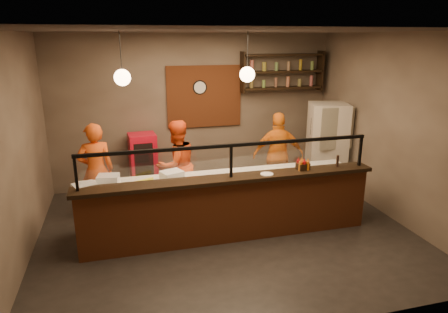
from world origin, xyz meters
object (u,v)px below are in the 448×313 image
object	(u,v)px
condiment_caddy	(303,166)
pepper_mill	(338,161)
cook_mid	(177,165)
wall_clock	(200,87)
fridge	(327,146)
pizza_dough	(277,172)
red_cooler	(143,163)
cook_right	(278,155)
cook_left	(96,171)

from	to	relation	value
condiment_caddy	pepper_mill	world-z (taller)	pepper_mill
cook_mid	pepper_mill	distance (m)	2.86
wall_clock	fridge	bearing A→B (deg)	-22.05
cook_mid	condiment_caddy	xyz separation A→B (m)	(1.84, -1.42, 0.27)
cook_mid	pizza_dough	xyz separation A→B (m)	(1.57, -1.04, 0.07)
wall_clock	red_cooler	xyz separation A→B (m)	(-1.27, -0.31, -1.48)
fridge	pizza_dough	xyz separation A→B (m)	(-1.65, -1.32, 0.00)
pizza_dough	pepper_mill	distance (m)	1.00
cook_mid	wall_clock	bearing A→B (deg)	-143.86
cook_mid	condiment_caddy	size ratio (longest dim) A/B	8.88
fridge	red_cooler	xyz separation A→B (m)	(-3.77, 0.70, -0.28)
red_cooler	condiment_caddy	bearing A→B (deg)	-49.28
wall_clock	pizza_dough	size ratio (longest dim) A/B	0.54
cook_mid	red_cooler	world-z (taller)	cook_mid
pizza_dough	condiment_caddy	bearing A→B (deg)	-54.20
red_cooler	fridge	bearing A→B (deg)	-14.69
cook_right	fridge	xyz separation A→B (m)	(1.18, 0.22, 0.05)
cook_right	red_cooler	world-z (taller)	cook_right
cook_right	cook_mid	bearing A→B (deg)	14.47
wall_clock	condiment_caddy	world-z (taller)	wall_clock
pizza_dough	cook_mid	bearing A→B (deg)	146.41
wall_clock	pepper_mill	bearing A→B (deg)	-57.65
pizza_dough	condiment_caddy	world-z (taller)	condiment_caddy
wall_clock	cook_mid	size ratio (longest dim) A/B	0.18
cook_mid	red_cooler	size ratio (longest dim) A/B	1.35
cook_right	condiment_caddy	xyz separation A→B (m)	(-0.20, -1.48, 0.25)
wall_clock	red_cooler	world-z (taller)	wall_clock
fridge	condiment_caddy	bearing A→B (deg)	-112.53
condiment_caddy	cook_right	bearing A→B (deg)	82.41
red_cooler	cook_left	bearing A→B (deg)	-136.46
cook_right	pizza_dough	size ratio (longest dim) A/B	3.08
fridge	red_cooler	bearing A→B (deg)	-174.03
red_cooler	condiment_caddy	distance (m)	3.43
cook_mid	condiment_caddy	world-z (taller)	cook_mid
wall_clock	cook_mid	world-z (taller)	wall_clock
condiment_caddy	wall_clock	bearing A→B (deg)	112.43
cook_right	condiment_caddy	distance (m)	1.52
cook_right	fridge	bearing A→B (deg)	-156.63
cook_mid	cook_right	distance (m)	2.04
cook_mid	pepper_mill	xyz separation A→B (m)	(2.45, -1.44, 0.31)
red_cooler	pizza_dough	world-z (taller)	red_cooler
pizza_dough	cook_right	bearing A→B (deg)	66.82
fridge	pepper_mill	bearing A→B (deg)	-97.57
wall_clock	cook_mid	xyz separation A→B (m)	(-0.72, -1.29, -1.26)
cook_left	pepper_mill	bearing A→B (deg)	151.34
cook_mid	fridge	bearing A→B (deg)	160.31
wall_clock	pepper_mill	xyz separation A→B (m)	(1.73, -2.73, -0.94)
red_cooler	pizza_dough	size ratio (longest dim) A/B	2.23
cook_right	wall_clock	bearing A→B (deg)	-30.29
cook_left	fridge	size ratio (longest dim) A/B	0.94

